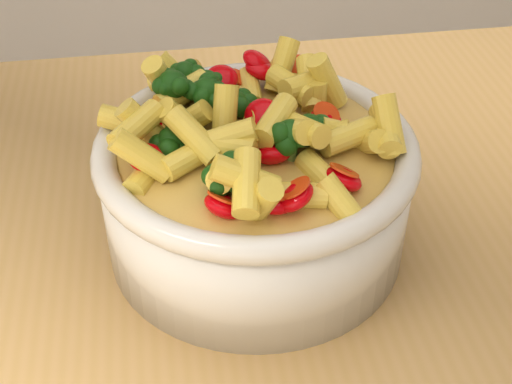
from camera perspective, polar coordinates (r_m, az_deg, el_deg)
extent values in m
cube|color=#A77C47|center=(0.56, -10.81, -10.15)|extent=(1.20, 0.80, 0.04)
cylinder|color=#A77C47|center=(1.23, 18.54, -8.63)|extent=(0.05, 0.05, 0.86)
cylinder|color=silver|center=(0.55, 0.00, -0.38)|extent=(0.23, 0.23, 0.09)
ellipsoid|color=silver|center=(0.57, 0.00, -2.62)|extent=(0.21, 0.21, 0.04)
torus|color=silver|center=(0.53, 0.00, 3.56)|extent=(0.24, 0.24, 0.02)
ellipsoid|color=#F1C852|center=(0.53, 0.00, 3.56)|extent=(0.21, 0.21, 0.02)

